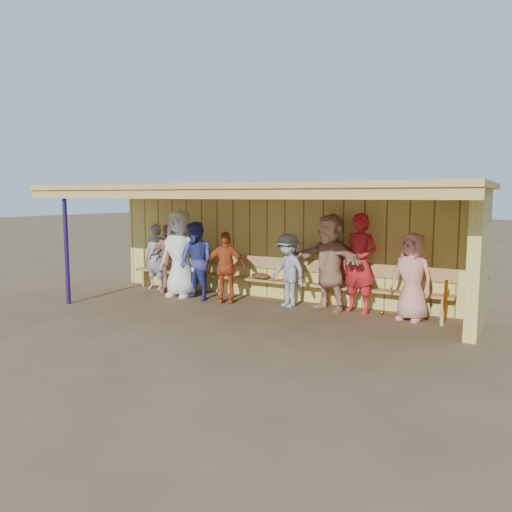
{
  "coord_description": "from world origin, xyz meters",
  "views": [
    {
      "loc": [
        4.98,
        -8.56,
        2.28
      ],
      "look_at": [
        0.0,
        0.35,
        1.05
      ],
      "focal_mm": 35.0,
      "sensor_mm": 36.0,
      "label": 1
    }
  ],
  "objects": [
    {
      "name": "ground",
      "position": [
        0.0,
        0.0,
        0.0
      ],
      "size": [
        90.0,
        90.0,
        0.0
      ],
      "primitive_type": "plane",
      "color": "brown",
      "rests_on": "ground"
    },
    {
      "name": "player_a",
      "position": [
        -3.08,
        0.81,
        0.8
      ],
      "size": [
        0.61,
        0.43,
        1.61
      ],
      "primitive_type": "imported",
      "rotation": [
        0.0,
        0.0,
        0.08
      ],
      "color": "#9C9AA3",
      "rests_on": "ground"
    },
    {
      "name": "player_b",
      "position": [
        -1.98,
        0.36,
        0.98
      ],
      "size": [
        0.97,
        0.64,
        1.97
      ],
      "primitive_type": "imported",
      "rotation": [
        0.0,
        0.0,
        0.02
      ],
      "color": "white",
      "rests_on": "ground"
    },
    {
      "name": "player_c",
      "position": [
        -1.43,
        0.24,
        0.86
      ],
      "size": [
        0.97,
        0.83,
        1.72
      ],
      "primitive_type": "imported",
      "rotation": [
        0.0,
        0.0,
        -0.23
      ],
      "color": "navy",
      "rests_on": "ground"
    },
    {
      "name": "player_d",
      "position": [
        -0.75,
        0.34,
        0.77
      ],
      "size": [
        0.97,
        0.69,
        1.53
      ],
      "primitive_type": "imported",
      "rotation": [
        0.0,
        0.0,
        0.39
      ],
      "color": "#BA491D",
      "rests_on": "ground"
    },
    {
      "name": "player_e",
      "position": [
        0.6,
        0.63,
        0.76
      ],
      "size": [
        1.12,
        0.92,
        1.51
      ],
      "primitive_type": "imported",
      "rotation": [
        0.0,
        0.0,
        -0.43
      ],
      "color": "gray",
      "rests_on": "ground"
    },
    {
      "name": "player_f",
      "position": [
        1.44,
        0.81,
        0.97
      ],
      "size": [
        1.88,
        1.2,
        1.94
      ],
      "primitive_type": "imported",
      "rotation": [
        0.0,
        0.0,
        -0.38
      ],
      "color": "tan",
      "rests_on": "ground"
    },
    {
      "name": "player_g",
      "position": [
        2.05,
        0.81,
        0.98
      ],
      "size": [
        0.8,
        0.62,
        1.96
      ],
      "primitive_type": "imported",
      "rotation": [
        0.0,
        0.0,
        -0.22
      ],
      "color": "red",
      "rests_on": "ground"
    },
    {
      "name": "player_h",
      "position": [
        3.08,
        0.68,
        0.81
      ],
      "size": [
        0.91,
        0.72,
        1.63
      ],
      "primitive_type": "imported",
      "rotation": [
        0.0,
        0.0,
        -0.29
      ],
      "color": "tan",
      "rests_on": "ground"
    },
    {
      "name": "player_extra",
      "position": [
        -2.53,
        0.62,
        0.81
      ],
      "size": [
        1.03,
        0.65,
        1.63
      ],
      "primitive_type": "imported",
      "rotation": [
        0.0,
        0.0,
        0.29
      ],
      "color": "tan",
      "rests_on": "ground"
    },
    {
      "name": "dugout_structure",
      "position": [
        0.39,
        0.69,
        1.69
      ],
      "size": [
        8.8,
        3.2,
        2.5
      ],
      "color": "#E6D062",
      "rests_on": "ground"
    },
    {
      "name": "bench",
      "position": [
        0.0,
        1.12,
        0.53
      ],
      "size": [
        7.6,
        0.34,
        0.93
      ],
      "color": "tan",
      "rests_on": "ground"
    },
    {
      "name": "dugout_equipment",
      "position": [
        -0.1,
        0.99,
        0.49
      ],
      "size": [
        6.16,
        0.62,
        0.8
      ],
      "color": "orange",
      "rests_on": "ground"
    }
  ]
}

